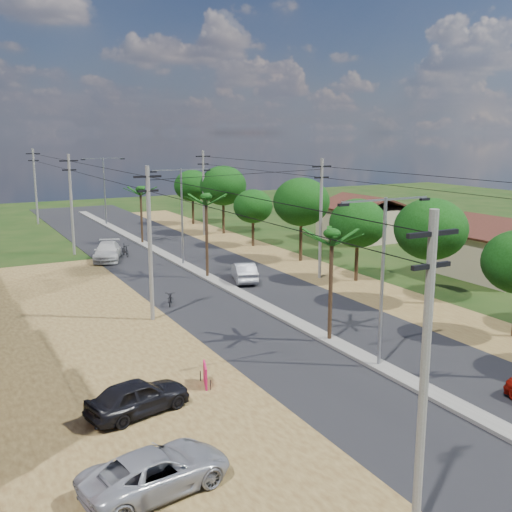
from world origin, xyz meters
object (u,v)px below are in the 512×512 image
Objects in this scene: car_white_far at (107,252)px; car_parked_silver at (156,472)px; roadside_sign at (205,375)px; car_silver_mid at (244,272)px; car_parked_dark at (138,397)px.

car_white_far reaches higher than car_parked_silver.
car_white_far reaches higher than roadside_sign.
car_silver_mid is 26.61m from car_parked_silver.
roadside_sign is at bearing 75.89° from car_silver_mid.
car_silver_mid is at bearing -40.84° from car_white_far.
car_parked_silver is 7.85m from roadside_sign.
car_silver_mid reaches higher than car_parked_dark.
car_white_far is 4.44× the size of roadside_sign.
roadside_sign is (-9.98, -15.89, -0.22)m from car_silver_mid.
car_white_far reaches higher than car_silver_mid.
car_parked_silver is 1.14× the size of car_parked_dark.
car_parked_silver reaches higher than roadside_sign.
roadside_sign is (3.36, 1.22, -0.21)m from car_parked_dark.
car_parked_silver is (-14.39, -22.38, -0.06)m from car_silver_mid.
car_silver_mid is 21.69m from car_parked_dark.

